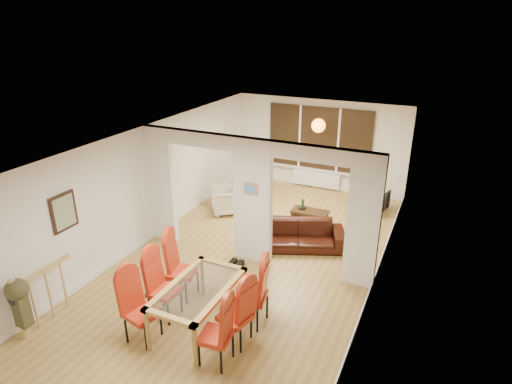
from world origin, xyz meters
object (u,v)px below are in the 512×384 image
Objects in this scene: dining_chair_la at (142,309)px; dining_table at (199,307)px; dining_chair_lb at (164,287)px; dining_chair_rb at (235,312)px; television at (380,203)px; sofa at (298,235)px; dining_chair_ra at (215,331)px; armchair at (226,200)px; bowl at (302,208)px; dining_chair_lc at (182,268)px; bottle at (303,204)px; coffee_table at (310,215)px; person at (249,175)px; dining_chair_rc at (251,292)px.

dining_table is at bearing 55.95° from dining_chair_la.
dining_chair_lb is 1.36m from dining_chair_rb.
dining_chair_lb is 1.31× the size of television.
sofa is at bearing 79.99° from dining_table.
dining_chair_ra is 1.48× the size of armchair.
dining_chair_ra is 5.28m from bowl.
dining_chair_lc reaches higher than bottle.
dining_chair_lc reaches higher than sofa.
television is (1.24, 6.33, -0.30)m from dining_chair_ra.
dining_chair_rb is 4.74m from coffee_table.
dining_chair_la reaches higher than sofa.
television reaches higher than bottle.
sofa is at bearing 83.79° from dining_chair_ra.
dining_chair_lc is 4.06m from person.
bottle is at bearing 135.45° from television.
dining_table is 1.42× the size of dining_chair_lc.
dining_chair_lb reaches higher than dining_chair_la.
coffee_table is (1.07, 4.05, -0.48)m from dining_chair_lc.
person reaches higher than coffee_table.
dining_chair_lb is 4.65m from person.
dining_chair_ra is (1.29, -0.56, -0.02)m from dining_chair_lb.
armchair reaches higher than television.
dining_chair_rc is at bearing 18.99° from dining_chair_lb.
dining_chair_la reaches higher than dining_chair_ra.
dining_chair_ra is 0.55× the size of sofa.
dining_table is 6.08m from television.
person is (0.42, 0.49, 0.58)m from armchair.
person reaches higher than dining_chair_ra.
dining_chair_la is at bearing -23.83° from armchair.
coffee_table is 4.63× the size of bowl.
television is 3.16× the size of bottle.
dining_chair_rc is 4.39m from armchair.
dining_chair_la is 1.53× the size of armchair.
dining_chair_rb is (1.33, 0.54, -0.01)m from dining_chair_la.
person is (-0.64, 4.60, 0.35)m from dining_chair_lb.
sofa is (-0.15, 2.69, -0.30)m from dining_chair_rc.
dining_chair_la is 3.96m from sofa.
bottle is 1.42× the size of bowl.
dining_chair_rb reaches higher than bowl.
dining_chair_lc reaches higher than armchair.
dining_chair_lb is at bearing -99.77° from bottle.
dining_chair_lb is 3.39m from sofa.
dining_chair_lb is 4.24m from armchair.
dining_chair_rb is at bearing -83.30° from bowl.
dining_table is 1.84× the size of coffee_table.
dining_table is at bearing -94.28° from coffee_table.
dining_chair_rc reaches higher than sofa.
dining_chair_la reaches higher than coffee_table.
bottle is at bearing 80.67° from dining_chair_lb.
dining_chair_lc is 1.55m from dining_chair_rb.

